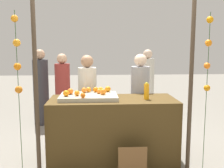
% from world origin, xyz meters
% --- Properties ---
extents(ground_plane, '(24.00, 24.00, 0.00)m').
position_xyz_m(ground_plane, '(0.00, 0.00, 0.00)').
color(ground_plane, gray).
extents(stall_counter, '(1.88, 0.79, 0.94)m').
position_xyz_m(stall_counter, '(0.00, 0.00, 0.47)').
color(stall_counter, '#4C3819').
rests_on(stall_counter, ground_plane).
extents(orange_tray, '(0.85, 0.58, 0.06)m').
position_xyz_m(orange_tray, '(-0.36, 0.03, 0.97)').
color(orange_tray, '#B2AD99').
rests_on(orange_tray, stall_counter).
extents(orange_0, '(0.08, 0.08, 0.08)m').
position_xyz_m(orange_0, '(-0.36, 0.25, 1.04)').
color(orange_0, orange).
rests_on(orange_0, orange_tray).
extents(orange_1, '(0.07, 0.07, 0.07)m').
position_xyz_m(orange_1, '(-0.20, 0.11, 1.03)').
color(orange_1, orange).
rests_on(orange_1, orange_tray).
extents(orange_2, '(0.08, 0.08, 0.08)m').
position_xyz_m(orange_2, '(-0.43, 0.21, 1.04)').
color(orange_2, orange).
rests_on(orange_2, orange_tray).
extents(orange_3, '(0.09, 0.09, 0.09)m').
position_xyz_m(orange_3, '(-0.14, 0.01, 1.04)').
color(orange_3, orange).
rests_on(orange_3, orange_tray).
extents(orange_4, '(0.08, 0.08, 0.08)m').
position_xyz_m(orange_4, '(-0.25, 0.25, 1.04)').
color(orange_4, orange).
rests_on(orange_4, orange_tray).
extents(orange_5, '(0.09, 0.09, 0.09)m').
position_xyz_m(orange_5, '(-0.63, 0.07, 1.04)').
color(orange_5, orange).
rests_on(orange_5, orange_tray).
extents(orange_6, '(0.09, 0.09, 0.09)m').
position_xyz_m(orange_6, '(-0.68, -0.08, 1.04)').
color(orange_6, orange).
rests_on(orange_6, orange_tray).
extents(orange_7, '(0.07, 0.07, 0.07)m').
position_xyz_m(orange_7, '(-0.43, -0.21, 1.03)').
color(orange_7, orange).
rests_on(orange_7, orange_tray).
extents(orange_8, '(0.09, 0.09, 0.09)m').
position_xyz_m(orange_8, '(-0.06, 0.26, 1.04)').
color(orange_8, orange).
rests_on(orange_8, orange_tray).
extents(orange_9, '(0.09, 0.09, 0.09)m').
position_xyz_m(orange_9, '(-0.18, 0.21, 1.04)').
color(orange_9, orange).
rests_on(orange_9, orange_tray).
extents(orange_10, '(0.08, 0.08, 0.08)m').
position_xyz_m(orange_10, '(-0.52, -0.05, 1.04)').
color(orange_10, orange).
rests_on(orange_10, orange_tray).
extents(juice_bottle, '(0.08, 0.08, 0.25)m').
position_xyz_m(juice_bottle, '(0.49, -0.07, 1.06)').
color(juice_bottle, '#F7A014').
rests_on(juice_bottle, stall_counter).
extents(chalkboard_sign, '(0.38, 0.03, 0.43)m').
position_xyz_m(chalkboard_sign, '(0.22, -0.61, 0.20)').
color(chalkboard_sign, brown).
rests_on(chalkboard_sign, ground_plane).
extents(vendor_left, '(0.31, 0.31, 1.57)m').
position_xyz_m(vendor_left, '(-0.39, 0.60, 0.73)').
color(vendor_left, beige).
rests_on(vendor_left, ground_plane).
extents(vendor_right, '(0.32, 0.32, 1.58)m').
position_xyz_m(vendor_right, '(0.52, 0.61, 0.74)').
color(vendor_right, '#99999E').
rests_on(vendor_right, ground_plane).
extents(crowd_person_0, '(0.33, 0.33, 1.64)m').
position_xyz_m(crowd_person_0, '(1.01, 2.42, 0.76)').
color(crowd_person_0, beige).
rests_on(crowd_person_0, ground_plane).
extents(crowd_person_1, '(0.31, 0.31, 1.56)m').
position_xyz_m(crowd_person_1, '(-0.94, 1.67, 0.73)').
color(crowd_person_1, maroon).
rests_on(crowd_person_1, ground_plane).
extents(crowd_person_2, '(0.33, 0.33, 1.65)m').
position_xyz_m(crowd_person_2, '(-1.45, 1.93, 0.77)').
color(crowd_person_2, '#333338').
rests_on(crowd_person_2, ground_plane).
extents(canopy_post_left, '(0.06, 0.06, 2.33)m').
position_xyz_m(canopy_post_left, '(-1.02, -0.44, 1.17)').
color(canopy_post_left, '#473828').
rests_on(canopy_post_left, ground_plane).
extents(canopy_post_right, '(0.06, 0.06, 2.33)m').
position_xyz_m(canopy_post_right, '(1.02, -0.44, 1.17)').
color(canopy_post_right, '#473828').
rests_on(canopy_post_right, ground_plane).
extents(garland_strand_left, '(0.10, 0.10, 2.15)m').
position_xyz_m(garland_strand_left, '(-1.23, -0.46, 1.57)').
color(garland_strand_left, '#2D4C23').
rests_on(garland_strand_left, ground_plane).
extents(garland_strand_right, '(0.10, 0.10, 2.15)m').
position_xyz_m(garland_strand_right, '(1.22, -0.47, 1.60)').
color(garland_strand_right, '#2D4C23').
rests_on(garland_strand_right, ground_plane).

